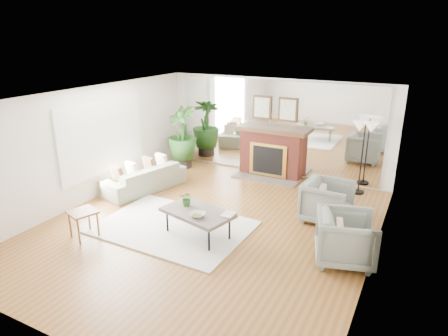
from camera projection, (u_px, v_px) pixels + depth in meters
The scene contains 18 objects.
ground at pixel (209, 226), 7.78m from camera, with size 7.00×7.00×0.00m, color brown.
wall_left at pixel (89, 145), 8.69m from camera, with size 0.02×7.00×2.50m, color white.
wall_right at pixel (378, 194), 6.07m from camera, with size 0.02×7.00×2.50m, color white.
wall_back at pixel (275, 127), 10.30m from camera, with size 6.00×0.02×2.50m, color white.
mirror_panel at pixel (275, 128), 10.29m from camera, with size 5.40×0.04×2.40m, color silver.
window_panel at pixel (103, 137), 8.98m from camera, with size 0.04×2.40×1.50m, color #B2E09E.
fireplace at pixel (271, 151), 10.30m from camera, with size 1.85×0.83×2.05m.
area_rug at pixel (173, 227), 7.71m from camera, with size 2.86×2.04×0.03m, color white.
coffee_table at pixel (197, 213), 7.24m from camera, with size 1.43×1.03×0.51m.
sofa at pixel (144, 178), 9.48m from camera, with size 2.03×0.79×0.59m, color gray.
armchair_back at pixel (327, 201), 7.88m from camera, with size 0.88×0.91×0.83m, color gray.
armchair_front at pixel (346, 238), 6.46m from camera, with size 0.90×0.93×0.85m, color gray.
side_table at pixel (83, 215), 7.23m from camera, with size 0.58×0.58×0.52m.
potted_ficus at pixel (182, 135), 10.89m from camera, with size 1.05×1.05×1.71m.
floor_lamp at pixel (365, 133), 8.91m from camera, with size 0.55×0.31×1.70m.
tabletop_plant at pixel (187, 198), 7.41m from camera, with size 0.25×0.22×0.28m, color #336123.
fruit_bowl at pixel (197, 215), 7.00m from camera, with size 0.26×0.26×0.07m, color brown.
book at pixel (223, 213), 7.11m from camera, with size 0.21×0.29×0.02m, color brown.
Camera 1 is at (3.51, -6.06, 3.59)m, focal length 32.00 mm.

